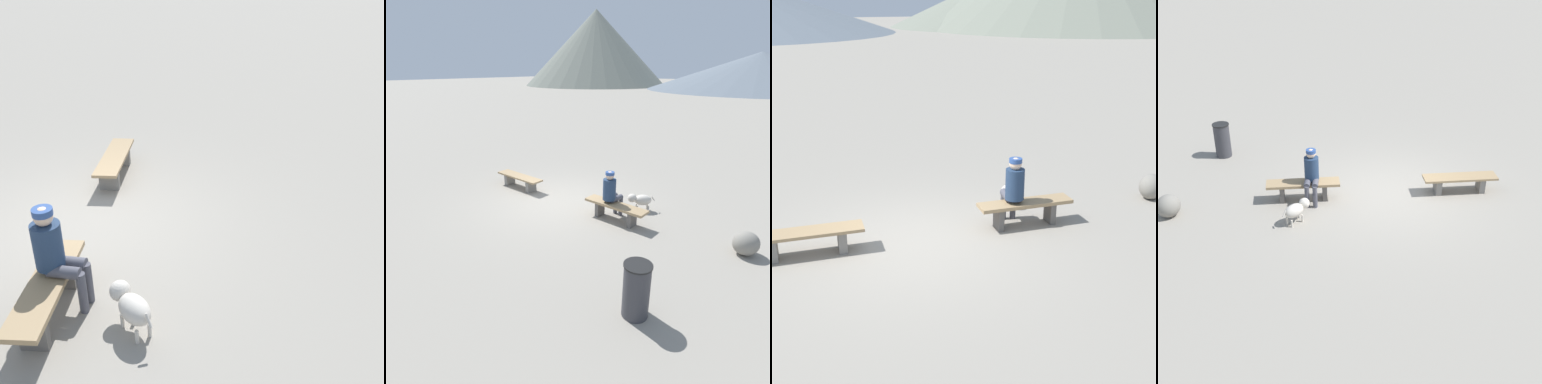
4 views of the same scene
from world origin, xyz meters
The scene contains 7 objects.
ground centered at (0.00, 0.00, -0.03)m, with size 210.00×210.00×0.06m, color gray.
bench_left centered at (-1.78, 0.10, 0.30)m, with size 1.84×0.46×0.43m.
bench_right centered at (2.10, 0.08, 0.36)m, with size 1.77×0.44×0.48m.
seated_person centered at (1.89, 0.15, 0.78)m, with size 0.39×0.63×1.33m.
dog centered at (2.28, 1.07, 0.34)m, with size 0.64×0.60×0.51m.
trash_bin centered at (4.31, -2.65, 0.49)m, with size 0.47×0.47×0.97m.
boulder centered at (5.21, 0.51, 0.27)m, with size 0.51×0.57×0.54m, color gray.
Camera 4 is at (2.11, 10.89, 6.31)m, focal length 47.60 mm.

